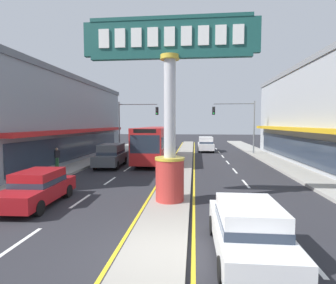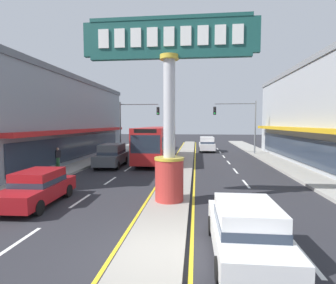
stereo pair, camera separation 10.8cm
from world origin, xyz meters
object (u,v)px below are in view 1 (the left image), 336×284
suv_far_right_lane (111,155)px  pedestrian_far_side (57,157)px  traffic_light_right_side (239,118)px  sedan_mid_left_lane (38,187)px  sedan_far_left_oncoming (248,229)px  suv_near_right_lane (206,144)px  storefront_left (32,120)px  bus_near_left_lane (156,142)px  district_sign (170,106)px  traffic_light_left_side (133,118)px

suv_far_right_lane → pedestrian_far_side: bearing=-147.3°
traffic_light_right_side → sedan_mid_left_lane: traffic_light_right_side is taller
sedan_mid_left_lane → traffic_light_right_side: bearing=59.3°
traffic_light_right_side → sedan_far_left_oncoming: 24.61m
suv_near_right_lane → sedan_mid_left_lane: suv_near_right_lane is taller
suv_far_right_lane → sedan_far_left_oncoming: size_ratio=1.08×
storefront_left → sedan_mid_left_lane: 15.84m
sedan_mid_left_lane → sedan_far_left_oncoming: size_ratio=1.01×
traffic_light_right_side → pedestrian_far_side: 19.91m
storefront_left → suv_near_right_lane: bearing=31.5°
suv_far_right_lane → bus_near_left_lane: bus_near_left_lane is taller
district_sign → sedan_far_left_oncoming: size_ratio=1.89×
suv_far_right_lane → pedestrian_far_side: (-3.54, -2.27, 0.10)m
storefront_left → traffic_light_left_side: bearing=40.9°
suv_near_right_lane → suv_far_right_lane: 15.38m
traffic_light_right_side → sedan_mid_left_lane: bearing=-120.7°
storefront_left → traffic_light_left_side: (8.26, 7.17, 0.26)m
district_sign → pedestrian_far_side: (-9.41, 7.44, -3.35)m
district_sign → suv_far_right_lane: size_ratio=1.74×
storefront_left → suv_near_right_lane: size_ratio=5.51×
district_sign → suv_near_right_lane: bearing=83.5°
traffic_light_left_side → traffic_light_right_side: size_ratio=1.00×
storefront_left → traffic_light_left_side: 10.94m
storefront_left → sedan_mid_left_lane: bearing=-56.6°
storefront_left → suv_far_right_lane: storefront_left is taller
district_sign → suv_near_right_lane: (2.57, 22.57, -3.45)m
traffic_light_left_side → suv_near_right_lane: (8.72, 3.24, -3.26)m
traffic_light_right_side → suv_far_right_lane: 15.81m
suv_near_right_lane → pedestrian_far_side: size_ratio=2.88×
storefront_left → sedan_mid_left_lane: (8.55, -12.95, -3.20)m
traffic_light_left_side → pedestrian_far_side: (-3.26, -11.89, -3.16)m
storefront_left → sedan_mid_left_lane: storefront_left is taller
traffic_light_right_side → sedan_mid_left_lane: 23.80m
traffic_light_left_side → traffic_light_right_side: same height
storefront_left → pedestrian_far_side: size_ratio=15.88×
district_sign → pedestrian_far_side: 12.45m
pedestrian_far_side → suv_far_right_lane: bearing=32.7°
storefront_left → sedan_far_left_oncoming: (16.98, -16.80, -3.20)m
district_sign → storefront_left: district_sign is taller
bus_near_left_lane → sedan_mid_left_lane: size_ratio=2.57×
suv_near_right_lane → traffic_light_right_side: bearing=-40.9°
suv_near_right_lane → suv_far_right_lane: size_ratio=0.99×
bus_near_left_lane → storefront_left: bearing=-173.8°
suv_near_right_lane → pedestrian_far_side: 19.30m
storefront_left → traffic_light_left_side: storefront_left is taller
suv_far_right_lane → traffic_light_right_side: bearing=39.0°
sedan_mid_left_lane → pedestrian_far_side: (-3.54, 8.23, 0.30)m
sedan_far_left_oncoming → suv_near_right_lane: bearing=90.0°
traffic_light_right_side → traffic_light_left_side: bearing=-179.4°
traffic_light_left_side → sedan_mid_left_lane: bearing=-89.2°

